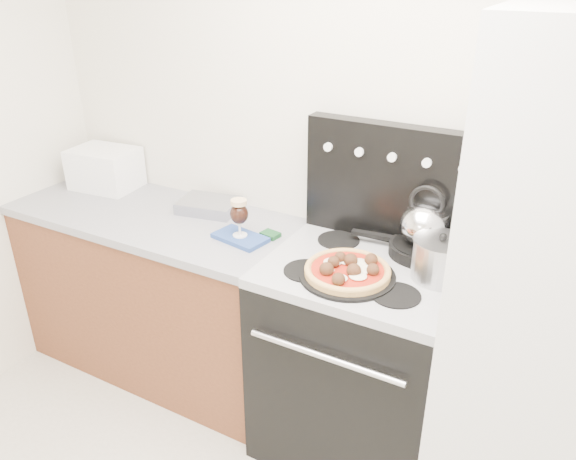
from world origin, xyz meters
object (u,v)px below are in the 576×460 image
Objects in this scene: base_cabinet at (163,295)px; fridge at (558,311)px; oven_mitt at (240,238)px; pizza at (348,269)px; pizza_pan at (347,276)px; stock_pot at (440,260)px; beer_glass at (239,218)px; skillet at (421,250)px; toaster_oven at (105,168)px; stove_body at (358,363)px; tea_kettle at (425,221)px.

base_cabinet is 1.88m from fridge.
oven_mitt is at bearing 179.52° from fridge.
oven_mitt is at bearing 169.85° from pizza.
stock_pot reaches higher than pizza_pan.
pizza is (0.00, 0.00, 0.03)m from pizza_pan.
beer_glass reaches higher than stock_pot.
oven_mitt is 0.86m from stock_pot.
skillet is (1.27, 0.17, 0.51)m from base_cabinet.
stock_pot is at bearing -9.54° from toaster_oven.
pizza_pan is at bearing -102.99° from stove_body.
skillet is (0.17, 0.20, 0.50)m from stove_body.
oven_mitt is (0.98, -0.19, -0.10)m from toaster_oven.
beer_glass is at bearing -178.57° from stove_body.
oven_mitt is 1.14× the size of stock_pot.
stove_body is 4.25× the size of stock_pot.
toaster_oven is 1.83m from stock_pot.
pizza is at bearing -10.15° from oven_mitt.
beer_glass is (0.53, -0.04, 0.58)m from base_cabinet.
oven_mitt is at bearing -178.57° from stove_body.
fridge is 0.73m from pizza_pan.
toaster_oven is at bearing 173.72° from stove_body.
toaster_oven is (-0.45, 0.15, 0.58)m from base_cabinet.
stove_body is at bearing 1.43° from oven_mitt.
pizza is at bearing -7.29° from base_cabinet.
stove_body is at bearing -119.02° from tea_kettle.
stove_body is 3.74× the size of oven_mitt.
pizza_pan is 1.77× the size of stock_pot.
pizza is at bearing -173.09° from fridge.
beer_glass is at bearing 179.52° from fridge.
toaster_oven is at bearing 169.25° from beer_glass.
base_cabinet is at bearing -172.31° from skillet.
fridge is 8.95× the size of tea_kettle.
skillet is (-0.53, 0.22, -0.01)m from fridge.
stove_body is 2.71× the size of pizza.
stock_pot is (0.11, -0.15, 0.05)m from skillet.
tea_kettle reaches higher than oven_mitt.
stove_body is 0.46× the size of fridge.
pizza_pan is at bearing -173.09° from fridge.
base_cabinet is at bearing -161.14° from tea_kettle.
fridge is at bearing -0.48° from oven_mitt.
pizza is (1.08, -0.14, 0.52)m from base_cabinet.
fridge reaches higher than base_cabinet.
toaster_oven reaches higher than stock_pot.
fridge is 0.59m from tea_kettle.
toaster_oven reaches higher than skillet.
base_cabinet is 6.83× the size of tea_kettle.
base_cabinet is at bearing -23.73° from toaster_oven.
toaster_oven is 1.55m from pizza_pan.
base_cabinet is 1.38m from skillet.
toaster_oven is 1.72m from skillet.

